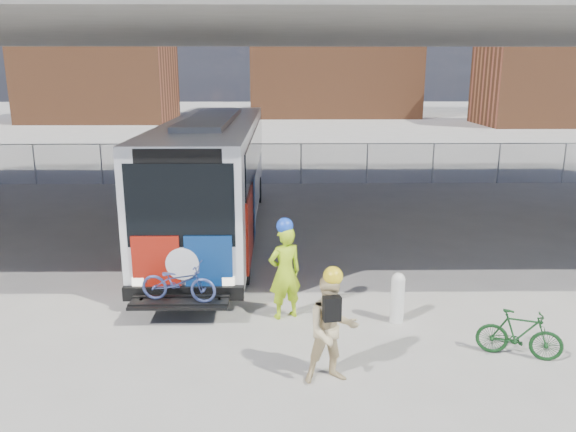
{
  "coord_description": "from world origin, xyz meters",
  "views": [
    {
      "loc": [
        0.06,
        -13.14,
        5.03
      ],
      "look_at": [
        0.24,
        0.0,
        1.6
      ],
      "focal_mm": 35.0,
      "sensor_mm": 36.0,
      "label": 1
    }
  ],
  "objects_px": {
    "bollard": "(398,296)",
    "cyclist_tan": "(332,328)",
    "bus": "(214,167)",
    "bike_parked": "(519,334)",
    "cyclist_hivis": "(285,270)"
  },
  "relations": [
    {
      "from": "bollard",
      "to": "cyclist_tan",
      "type": "height_order",
      "value": "cyclist_tan"
    },
    {
      "from": "bollard",
      "to": "bus",
      "type": "bearing_deg",
      "value": 123.9
    },
    {
      "from": "bus",
      "to": "bollard",
      "type": "xyz_separation_m",
      "value": [
        4.44,
        -6.61,
        -1.54
      ]
    },
    {
      "from": "cyclist_tan",
      "to": "bike_parked",
      "type": "distance_m",
      "value": 3.56
    },
    {
      "from": "bike_parked",
      "to": "cyclist_tan",
      "type": "bearing_deg",
      "value": 122.23
    },
    {
      "from": "cyclist_tan",
      "to": "bike_parked",
      "type": "bearing_deg",
      "value": 1.95
    },
    {
      "from": "bus",
      "to": "cyclist_hivis",
      "type": "relative_size",
      "value": 6.01
    },
    {
      "from": "cyclist_hivis",
      "to": "bike_parked",
      "type": "relative_size",
      "value": 1.45
    },
    {
      "from": "bollard",
      "to": "cyclist_hivis",
      "type": "xyz_separation_m",
      "value": [
        -2.29,
        0.27,
        0.47
      ]
    },
    {
      "from": "cyclist_hivis",
      "to": "bike_parked",
      "type": "bearing_deg",
      "value": 133.14
    },
    {
      "from": "cyclist_hivis",
      "to": "cyclist_tan",
      "type": "bearing_deg",
      "value": 82.44
    },
    {
      "from": "cyclist_hivis",
      "to": "cyclist_tan",
      "type": "distance_m",
      "value": 2.62
    },
    {
      "from": "bollard",
      "to": "bike_parked",
      "type": "height_order",
      "value": "bollard"
    },
    {
      "from": "bus",
      "to": "bollard",
      "type": "bearing_deg",
      "value": -56.1
    },
    {
      "from": "bollard",
      "to": "cyclist_tan",
      "type": "relative_size",
      "value": 0.53
    }
  ]
}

